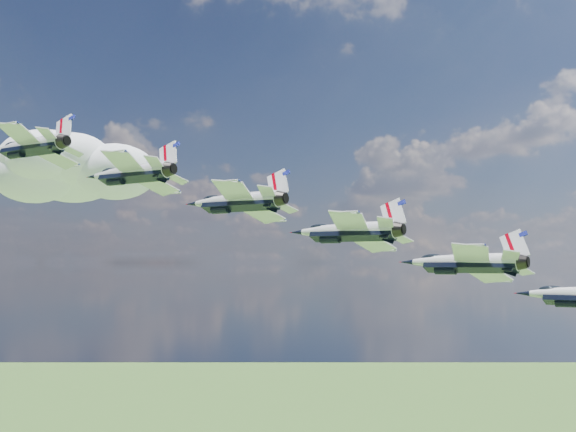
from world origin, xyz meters
TOP-DOWN VIEW (x-y plane):
  - cloud_far at (46.02, 201.15)m, footprint 60.63×47.64m
  - jet_0 at (-30.40, 23.61)m, footprint 15.35×17.91m
  - jet_1 at (-21.44, 14.32)m, footprint 15.35×17.91m
  - jet_2 at (-12.47, 5.04)m, footprint 15.35×17.91m
  - jet_3 at (-3.50, -4.24)m, footprint 15.35×17.91m
  - jet_4 at (5.47, -13.52)m, footprint 15.35×17.91m

SIDE VIEW (x-z plane):
  - jet_4 at x=5.47m, z-range 133.99..142.21m
  - jet_3 at x=-3.50m, z-range 137.52..145.74m
  - jet_2 at x=-12.47m, z-range 141.06..149.28m
  - jet_1 at x=-21.44m, z-range 144.60..152.82m
  - jet_0 at x=-30.40m, z-range 148.14..156.36m
  - cloud_far at x=46.02m, z-range 159.76..183.58m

